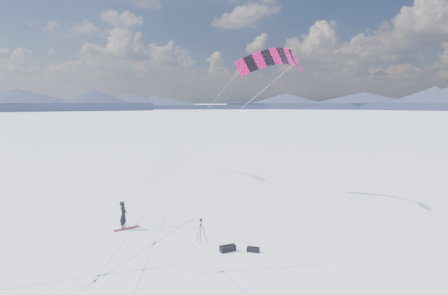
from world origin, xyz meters
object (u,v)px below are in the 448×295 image
object	(u,v)px
snowkiter	(124,229)
tripod	(201,227)
gear_bag_b	(253,249)
snowboard	(127,229)
gear_bag_a	(228,248)

from	to	relation	value
snowkiter	tripod	distance (m)	5.32
tripod	gear_bag_b	xyz separation A→B (m)	(2.32, -1.93, -0.74)
snowboard	gear_bag_a	size ratio (longest dim) A/B	1.83
gear_bag_a	gear_bag_b	world-z (taller)	gear_bag_a
tripod	gear_bag_a	bearing A→B (deg)	-63.50
tripod	gear_bag_a	size ratio (longest dim) A/B	1.55
snowkiter	snowboard	distance (m)	0.18
snowboard	tripod	size ratio (longest dim) A/B	1.18
snowkiter	snowboard	xyz separation A→B (m)	(0.18, -0.01, 0.02)
snowboard	gear_bag_b	size ratio (longest dim) A/B	2.23
snowboard	gear_bag_a	world-z (taller)	gear_bag_a
snowboard	snowkiter	bearing A→B (deg)	158.86
gear_bag_a	gear_bag_b	xyz separation A→B (m)	(1.24, -0.42, -0.03)
gear_bag_a	snowboard	bearing A→B (deg)	125.49
gear_bag_a	gear_bag_b	bearing A→B (deg)	-28.78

